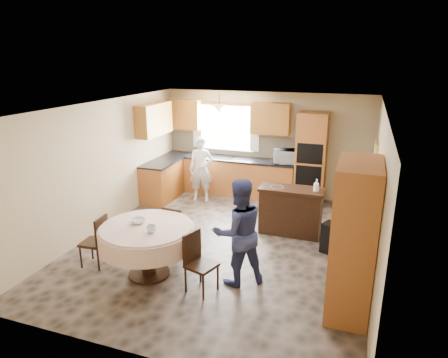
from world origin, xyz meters
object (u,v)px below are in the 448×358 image
object	(u,v)px
person_dining	(238,232)
chair_back	(175,228)
sideboard	(291,213)
person_sink	(201,169)
oven_tower	(311,159)
chair_right	(198,259)
dining_table	(147,237)
cupboard	(353,239)
chair_left	(97,239)

from	to	relation	value
person_dining	chair_back	bearing A→B (deg)	-58.75
chair_back	sideboard	bearing A→B (deg)	-136.24
person_sink	oven_tower	bearing A→B (deg)	0.00
oven_tower	chair_back	distance (m)	3.81
chair_back	chair_right	size ratio (longest dim) A/B	0.97
dining_table	person_sink	xyz separation A→B (m)	(-0.53, 3.43, 0.11)
chair_right	cupboard	bearing A→B (deg)	-65.04
chair_left	chair_back	distance (m)	1.28
chair_back	person_sink	distance (m)	2.72
chair_left	person_dining	size ratio (longest dim) A/B	0.52
sideboard	person_sink	bearing A→B (deg)	153.76
sideboard	chair_right	bearing A→B (deg)	-110.71
sideboard	cupboard	size ratio (longest dim) A/B	0.59
cupboard	chair_left	distance (m)	3.94
person_dining	person_sink	bearing A→B (deg)	-95.81
dining_table	person_sink	distance (m)	3.47
cupboard	oven_tower	bearing A→B (deg)	105.22
sideboard	chair_back	bearing A→B (deg)	-139.36
cupboard	chair_right	bearing A→B (deg)	-172.58
oven_tower	dining_table	size ratio (longest dim) A/B	1.46
oven_tower	chair_right	distance (m)	4.37
oven_tower	cupboard	world-z (taller)	oven_tower
chair_left	chair_back	world-z (taller)	chair_back
chair_right	person_sink	world-z (taller)	person_sink
dining_table	chair_left	size ratio (longest dim) A/B	1.70
person_sink	person_dining	xyz separation A→B (m)	(1.91, -3.15, 0.06)
chair_left	person_sink	bearing A→B (deg)	169.47
chair_right	person_sink	size ratio (longest dim) A/B	0.59
dining_table	cupboard	bearing A→B (deg)	2.94
chair_back	person_dining	size ratio (longest dim) A/B	0.53
oven_tower	chair_left	distance (m)	5.01
oven_tower	dining_table	distance (m)	4.53
chair_back	person_dining	bearing A→B (deg)	161.68
cupboard	dining_table	world-z (taller)	cupboard
chair_right	person_sink	xyz separation A→B (m)	(-1.42, 3.55, 0.27)
chair_right	chair_back	bearing A→B (deg)	59.04
person_dining	chair_left	bearing A→B (deg)	-29.93
sideboard	chair_left	bearing A→B (deg)	-139.86
chair_back	person_dining	distance (m)	1.44
chair_left	person_sink	world-z (taller)	person_sink
person_sink	person_dining	size ratio (longest dim) A/B	0.93
cupboard	person_sink	size ratio (longest dim) A/B	1.35
chair_left	person_dining	world-z (taller)	person_dining
oven_tower	sideboard	distance (m)	1.93
chair_left	chair_back	bearing A→B (deg)	124.88
sideboard	dining_table	bearing A→B (deg)	-128.18
dining_table	person_sink	size ratio (longest dim) A/B	0.96
sideboard	chair_right	distance (m)	2.56
cupboard	chair_left	world-z (taller)	cupboard
chair_back	person_sink	size ratio (longest dim) A/B	0.57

